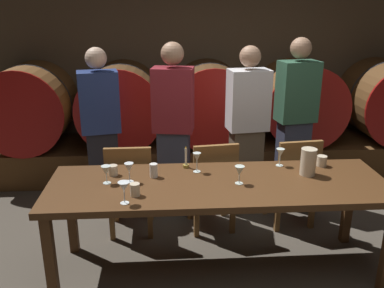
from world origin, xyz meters
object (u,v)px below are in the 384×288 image
(dining_table, at_px, (218,191))
(wine_barrel_far_left, at_px, (31,106))
(wine_barrel_center, at_px, (210,103))
(chair_right, at_px, (293,178))
(wine_glass_right, at_px, (239,171))
(pitcher, at_px, (308,162))
(wine_barrel_left, at_px, (122,104))
(guest_far_left, at_px, (101,129))
(guest_center_left, at_px, (174,130))
(wine_glass_left, at_px, (124,187))
(chair_center, at_px, (213,182))
(guest_center_right, at_px, (247,131))
(wine_glass_far_right, at_px, (280,153))
(cup_center_left, at_px, (135,190))
(cup_far_left, at_px, (113,170))
(wine_barrel_right, at_px, (297,102))
(candle_center, at_px, (186,162))
(wine_glass_far_left, at_px, (106,171))
(cup_far_right, at_px, (322,161))
(wine_glass_center_right, at_px, (197,158))
(chair_left, at_px, (130,185))
(wine_glass_center_left, at_px, (129,168))
(guest_far_right, at_px, (295,122))
(cup_center_right, at_px, (154,170))

(dining_table, bearing_deg, wine_barrel_far_left, 133.82)
(wine_barrel_center, relative_size, chair_right, 1.10)
(wine_glass_right, bearing_deg, pitcher, 13.56)
(wine_barrel_left, relative_size, wine_glass_right, 6.97)
(wine_barrel_center, relative_size, guest_far_left, 0.59)
(guest_center_left, relative_size, wine_glass_left, 10.97)
(chair_center, relative_size, guest_far_left, 0.53)
(guest_center_right, xyz_separation_m, wine_glass_far_right, (0.14, -0.69, 0.02))
(cup_center_left, bearing_deg, wine_glass_left, -118.84)
(chair_center, distance_m, wine_glass_left, 1.23)
(guest_center_left, bearing_deg, wine_glass_far_right, 150.30)
(chair_right, distance_m, wine_glass_far_right, 0.59)
(wine_glass_far_right, relative_size, cup_far_left, 1.82)
(wine_glass_left, height_order, cup_far_left, wine_glass_left)
(wine_glass_left, bearing_deg, wine_barrel_center, 70.68)
(wine_barrel_right, distance_m, cup_far_left, 2.75)
(candle_center, height_order, cup_center_left, candle_center)
(wine_barrel_right, relative_size, wine_glass_far_left, 7.02)
(wine_barrel_far_left, bearing_deg, wine_glass_right, -44.52)
(cup_far_right, bearing_deg, wine_glass_center_right, -176.72)
(chair_left, height_order, wine_glass_center_left, wine_glass_center_left)
(wine_glass_center_left, distance_m, wine_glass_center_right, 0.54)
(dining_table, relative_size, chair_center, 2.90)
(wine_barrel_far_left, distance_m, dining_table, 2.84)
(wine_barrel_left, bearing_deg, chair_center, -56.72)
(chair_right, xyz_separation_m, pitcher, (-0.08, -0.57, 0.38))
(guest_far_right, distance_m, pitcher, 1.09)
(cup_center_left, bearing_deg, wine_glass_center_right, 40.71)
(guest_center_left, bearing_deg, wine_glass_left, 84.27)
(guest_far_right, xyz_separation_m, candle_center, (-1.16, -0.86, -0.07))
(guest_far_left, xyz_separation_m, cup_far_right, (1.92, -0.91, -0.03))
(dining_table, height_order, guest_far_right, guest_far_right)
(cup_far_left, xyz_separation_m, cup_center_right, (0.32, -0.06, 0.01))
(wine_glass_far_left, bearing_deg, guest_far_right, 32.76)
(guest_center_right, distance_m, cup_far_left, 1.45)
(chair_right, bearing_deg, guest_far_left, -21.68)
(candle_center, relative_size, wine_glass_far_left, 1.37)
(wine_glass_center_left, bearing_deg, cup_center_left, -76.78)
(wine_glass_far_right, xyz_separation_m, cup_far_left, (-1.35, -0.11, -0.07))
(chair_left, xyz_separation_m, wine_glass_right, (0.87, -0.64, 0.38))
(wine_barrel_left, distance_m, wine_barrel_right, 2.12)
(candle_center, height_order, cup_far_right, candle_center)
(cup_far_left, bearing_deg, guest_center_left, 58.86)
(wine_glass_right, distance_m, cup_far_left, 0.98)
(chair_center, xyz_separation_m, pitcher, (0.68, -0.52, 0.38))
(wine_barrel_center, bearing_deg, guest_center_left, -113.88)
(wine_barrel_center, bearing_deg, chair_right, -64.84)
(dining_table, bearing_deg, wine_barrel_left, 113.75)
(cup_far_right, bearing_deg, chair_right, 102.96)
(guest_far_left, xyz_separation_m, guest_far_right, (1.96, -0.01, 0.04))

